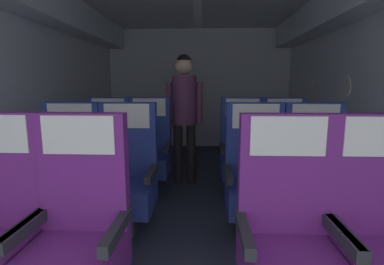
{
  "coord_description": "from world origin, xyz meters",
  "views": [
    {
      "loc": [
        0.11,
        -0.06,
        1.21
      ],
      "look_at": [
        -0.0,
        2.48,
        0.78
      ],
      "focal_mm": 26.58,
      "sensor_mm": 36.0,
      "label": 1
    }
  ],
  "objects": [
    {
      "name": "seat_a_right_window",
      "position": [
        0.53,
        1.26,
        0.45
      ],
      "size": [
        0.5,
        0.46,
        1.07
      ],
      "color": "#38383D",
      "rests_on": "ground"
    },
    {
      "name": "seat_c_left_aisle",
      "position": [
        -0.52,
        3.07,
        0.45
      ],
      "size": [
        0.5,
        0.46,
        1.07
      ],
      "color": "#38383D",
      "rests_on": "ground"
    },
    {
      "name": "fuselage_shell",
      "position": [
        0.0,
        3.02,
        1.64
      ],
      "size": [
        3.6,
        5.54,
        2.3
      ],
      "color": "silver",
      "rests_on": "ground"
    },
    {
      "name": "seat_c_left_window",
      "position": [
        -0.99,
        3.05,
        0.45
      ],
      "size": [
        0.5,
        0.46,
        1.07
      ],
      "color": "#38383D",
      "rests_on": "ground"
    },
    {
      "name": "seat_a_right_aisle",
      "position": [
        0.99,
        1.27,
        0.45
      ],
      "size": [
        0.5,
        0.46,
        1.07
      ],
      "color": "#38383D",
      "rests_on": "ground"
    },
    {
      "name": "seat_a_left_aisle",
      "position": [
        -0.53,
        1.25,
        0.45
      ],
      "size": [
        0.5,
        0.46,
        1.07
      ],
      "color": "#38383D",
      "rests_on": "ground"
    },
    {
      "name": "seat_b_right_aisle",
      "position": [
        1.0,
        2.17,
        0.45
      ],
      "size": [
        0.5,
        0.46,
        1.07
      ],
      "color": "#38383D",
      "rests_on": "ground"
    },
    {
      "name": "flight_attendant",
      "position": [
        -0.13,
        3.33,
        0.96
      ],
      "size": [
        0.43,
        0.28,
        1.56
      ],
      "rotation": [
        0.0,
        0.0,
        3.3
      ],
      "color": "black",
      "rests_on": "ground"
    },
    {
      "name": "ground",
      "position": [
        0.0,
        2.75,
        -0.01
      ],
      "size": [
        3.72,
        5.89,
        0.02
      ],
      "primitive_type": "cube",
      "color": "#2D3342"
    },
    {
      "name": "seat_b_left_window",
      "position": [
        -1.0,
        2.15,
        0.45
      ],
      "size": [
        0.5,
        0.46,
        1.07
      ],
      "color": "#38383D",
      "rests_on": "ground"
    },
    {
      "name": "seat_c_right_aisle",
      "position": [
        1.0,
        3.04,
        0.45
      ],
      "size": [
        0.5,
        0.46,
        1.07
      ],
      "color": "#38383D",
      "rests_on": "ground"
    },
    {
      "name": "seat_c_right_window",
      "position": [
        0.54,
        3.06,
        0.45
      ],
      "size": [
        0.5,
        0.46,
        1.07
      ],
      "color": "#38383D",
      "rests_on": "ground"
    },
    {
      "name": "seat_b_left_aisle",
      "position": [
        -0.53,
        2.15,
        0.45
      ],
      "size": [
        0.5,
        0.46,
        1.07
      ],
      "color": "#38383D",
      "rests_on": "ground"
    },
    {
      "name": "seat_b_right_window",
      "position": [
        0.53,
        2.17,
        0.45
      ],
      "size": [
        0.5,
        0.46,
        1.07
      ],
      "color": "#38383D",
      "rests_on": "ground"
    }
  ]
}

